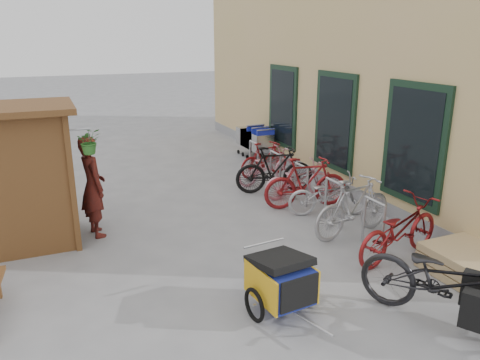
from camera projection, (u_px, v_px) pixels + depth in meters
name	position (u px, v px, depth m)	size (l,w,h in m)	color
ground	(248.00, 273.00, 7.13)	(80.00, 80.00, 0.00)	gray
building	(402.00, 34.00, 12.47)	(6.07, 13.00, 7.00)	tan
kiosk	(4.00, 158.00, 7.62)	(2.49, 1.65, 2.40)	brown
bike_rack	(301.00, 180.00, 9.95)	(0.05, 5.35, 0.86)	#A5A8AD
pallet_stack	(470.00, 264.00, 6.96)	(1.00, 1.20, 0.40)	tan
shopping_carts	(254.00, 139.00, 13.63)	(0.56, 1.55, 1.01)	silver
child_trailer	(281.00, 279.00, 6.01)	(0.89, 1.46, 0.85)	navy
cargo_bike	(450.00, 283.00, 5.71)	(1.76, 2.27, 1.15)	black
person_kiosk	(93.00, 187.00, 8.26)	(0.66, 0.44, 1.82)	maroon
bike_0	(399.00, 230.00, 7.47)	(0.66, 1.90, 1.00)	maroon
bike_1	(354.00, 207.00, 8.34)	(0.51, 1.81, 1.09)	#A2A2A7
bike_2	(329.00, 195.00, 9.32)	(0.57, 1.62, 0.85)	#A2A2A7
bike_3	(306.00, 183.00, 9.70)	(0.51, 1.81, 1.09)	maroon
bike_4	(298.00, 180.00, 10.34)	(0.55, 1.58, 0.83)	pink
bike_5	(275.00, 170.00, 10.65)	(0.51, 1.80, 1.08)	black
bike_6	(266.00, 166.00, 11.36)	(0.57, 1.65, 0.87)	pink
bike_7	(265.00, 159.00, 11.93)	(0.42, 1.49, 0.89)	maroon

